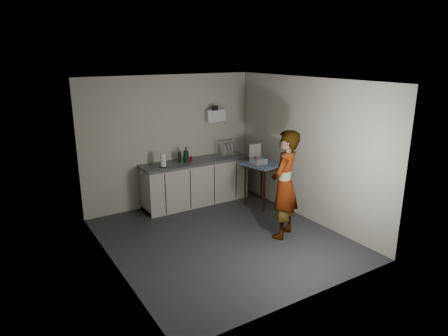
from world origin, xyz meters
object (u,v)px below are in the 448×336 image
soda_can (191,159)px  dark_bottle (180,157)px  bakery_box (258,159)px  kitchen_counter (196,183)px  soap_bottle (186,155)px  standing_man (284,185)px  side_table (263,169)px  paper_towel (163,160)px  dish_rack (227,152)px

soda_can → dark_bottle: size_ratio=0.54×
bakery_box → soda_can: bearing=152.1°
dark_bottle → kitchen_counter: bearing=-10.4°
soap_bottle → standing_man: bearing=-70.8°
side_table → soap_bottle: size_ratio=2.85×
standing_man → soap_bottle: standing_man is taller
dark_bottle → soap_bottle: bearing=-35.5°
soap_bottle → soda_can: bearing=-16.2°
soap_bottle → soda_can: size_ratio=2.71×
soap_bottle → soda_can: soap_bottle is taller
dark_bottle → bakery_box: bearing=-31.1°
kitchen_counter → side_table: size_ratio=2.55×
paper_towel → dish_rack: dish_rack is taller
dark_bottle → paper_towel: bearing=-159.8°
dish_rack → kitchen_counter: bearing=-176.3°
soap_bottle → dark_bottle: bearing=144.5°
side_table → dark_bottle: dark_bottle is taller
bakery_box → standing_man: bearing=-105.7°
dark_bottle → bakery_box: bakery_box is taller
kitchen_counter → dark_bottle: dark_bottle is taller
standing_man → dish_rack: bearing=-127.8°
kitchen_counter → dish_rack: (0.79, 0.05, 0.55)m
paper_towel → dish_rack: (1.52, 0.15, -0.06)m
soda_can → dark_bottle: (-0.20, 0.10, 0.05)m
standing_man → dish_rack: 2.20m
side_table → bakery_box: bakery_box is taller
standing_man → soda_can: size_ratio=15.97×
dark_bottle → dish_rack: 1.10m
dark_bottle → paper_towel: paper_towel is taller
paper_towel → kitchen_counter: bearing=7.5°
standing_man → soda_can: (-0.64, 2.09, 0.06)m
dish_rack → dark_bottle: bearing=179.6°
soda_can → dish_rack: 0.91m
standing_man → paper_towel: size_ratio=6.73×
kitchen_counter → bakery_box: 1.37m
side_table → soda_can: (-1.22, 0.78, 0.20)m
side_table → dish_rack: (-0.31, 0.87, 0.21)m
standing_man → dark_bottle: bearing=-100.0°
kitchen_counter → dark_bottle: 0.67m
soap_bottle → paper_towel: size_ratio=1.14×
soap_bottle → dark_bottle: soap_bottle is taller
side_table → paper_towel: (-1.84, 0.72, 0.27)m
side_table → dish_rack: 0.95m
soap_bottle → paper_towel: bearing=-171.3°
kitchen_counter → soap_bottle: soap_bottle is taller
kitchen_counter → dark_bottle: size_ratio=10.62×
paper_towel → bakery_box: 1.87m
soap_bottle → dark_bottle: 0.14m
soap_bottle → bakery_box: bakery_box is taller
side_table → dark_bottle: 1.68m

